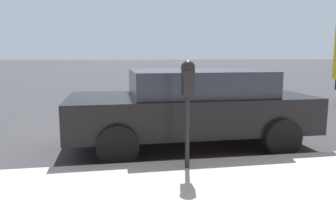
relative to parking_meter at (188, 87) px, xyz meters
The scene contains 3 objects.
ground_plane 2.84m from the parking_meter, ahead, with size 220.00×220.00×0.00m, color #333335.
parking_meter is the anchor object (origin of this frame).
car_black 1.70m from the parking_meter, 15.69° to the right, with size 2.14×4.36×1.40m.
Camera 1 is at (-6.78, 0.83, 1.67)m, focal length 35.00 mm.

